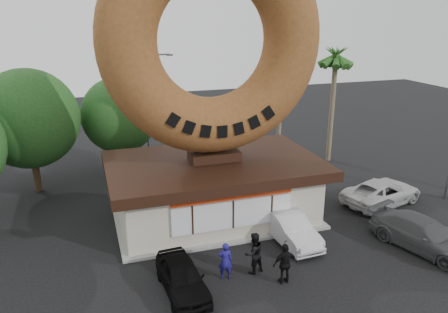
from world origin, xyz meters
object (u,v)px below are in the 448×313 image
donut_shop (214,187)px  giant_donut (213,41)px  car_grey (423,234)px  person_center (254,253)px  car_black (182,277)px  street_lamp (148,104)px  person_right (285,264)px  car_white (382,192)px  person_left (225,261)px  car_silver (289,227)px

donut_shop → giant_donut: (0.00, 0.02, 7.63)m
car_grey → person_center: bearing=157.7°
person_center → car_black: (-3.23, -0.40, -0.27)m
street_lamp → car_grey: (10.27, -16.34, -3.73)m
giant_donut → car_black: 11.11m
street_lamp → person_center: street_lamp is taller
giant_donut → car_grey: (8.41, -6.34, -8.65)m
giant_donut → person_right: (0.98, -6.80, -8.50)m
donut_shop → street_lamp: 10.54m
donut_shop → car_white: donut_shop is taller
car_grey → giant_donut: bearing=125.2°
person_left → car_grey: person_left is taller
person_right → car_grey: (7.43, 0.46, -0.15)m
car_grey → person_left: bearing=158.5°
giant_donut → car_black: (-3.20, -6.07, -8.74)m
donut_shop → person_left: donut_shop is taller
car_silver → car_white: (7.11, 2.21, 0.00)m
car_white → car_grey: bearing=148.4°
giant_donut → car_black: size_ratio=2.88×
person_center → car_black: size_ratio=0.48×
person_center → donut_shop: bearing=-103.2°
person_left → person_center: (1.30, 0.05, 0.10)m
giant_donut → car_silver: size_ratio=2.58×
street_lamp → car_silver: street_lamp is taller
person_right → car_silver: (1.73, 3.20, -0.18)m
car_silver → car_grey: 6.32m
donut_shop → car_black: size_ratio=2.88×
donut_shop → car_silver: size_ratio=2.58×
donut_shop → person_right: bearing=-81.8°
person_left → car_grey: size_ratio=0.32×
giant_donut → street_lamp: 11.30m
car_silver → car_white: 7.44m
street_lamp → car_white: street_lamp is taller
donut_shop → car_black: bearing=-117.8°
giant_donut → person_center: size_ratio=6.00×
donut_shop → street_lamp: bearing=100.5°
person_left → car_silver: (3.98, 2.13, -0.12)m
car_white → person_center: bearing=98.0°
street_lamp → donut_shop: bearing=-79.5°
donut_shop → car_black: 6.94m
person_left → person_center: 1.30m
donut_shop → car_white: size_ratio=2.16×
person_left → car_black: size_ratio=0.43×
person_right → car_black: bearing=-8.3°
car_silver → person_center: bearing=-146.2°
person_left → person_right: person_right is taller
person_left → street_lamp: bearing=-74.3°
person_right → street_lamp: bearing=-78.8°
car_black → car_silver: car_silver is taller
person_center → car_silver: 3.40m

